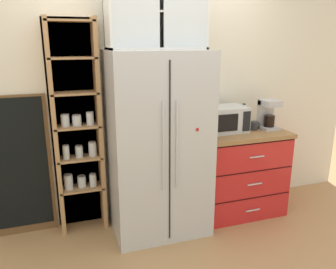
# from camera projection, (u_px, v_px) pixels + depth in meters

# --- Properties ---
(ground_plane) EXTENTS (10.63, 10.63, 0.00)m
(ground_plane) POSITION_uv_depth(u_px,v_px,m) (159.00, 226.00, 3.39)
(ground_plane) COLOR tan
(wall_back_cream) EXTENTS (4.94, 0.10, 2.55)m
(wall_back_cream) POSITION_uv_depth(u_px,v_px,m) (146.00, 95.00, 3.41)
(wall_back_cream) COLOR silver
(wall_back_cream) RESTS_ON ground
(refrigerator) EXTENTS (0.90, 0.70, 1.74)m
(refrigerator) POSITION_uv_depth(u_px,v_px,m) (158.00, 144.00, 3.17)
(refrigerator) COLOR silver
(refrigerator) RESTS_ON ground
(pantry_shelf_column) EXTENTS (0.48, 0.25, 2.02)m
(pantry_shelf_column) POSITION_uv_depth(u_px,v_px,m) (77.00, 129.00, 3.17)
(pantry_shelf_column) COLOR brown
(pantry_shelf_column) RESTS_ON ground
(counter_cabinet) EXTENTS (0.91, 0.61, 0.91)m
(counter_cabinet) POSITION_uv_depth(u_px,v_px,m) (239.00, 171.00, 3.61)
(counter_cabinet) COLOR red
(counter_cabinet) RESTS_ON ground
(microwave) EXTENTS (0.44, 0.33, 0.26)m
(microwave) POSITION_uv_depth(u_px,v_px,m) (224.00, 119.00, 3.44)
(microwave) COLOR silver
(microwave) RESTS_ON counter_cabinet
(coffee_maker) EXTENTS (0.17, 0.20, 0.31)m
(coffee_maker) POSITION_uv_depth(u_px,v_px,m) (268.00, 114.00, 3.54)
(coffee_maker) COLOR #B7B7BC
(coffee_maker) RESTS_ON counter_cabinet
(mug_charcoal) EXTENTS (0.12, 0.09, 0.09)m
(mug_charcoal) POSITION_uv_depth(u_px,v_px,m) (254.00, 126.00, 3.52)
(mug_charcoal) COLOR #2D2D33
(mug_charcoal) RESTS_ON counter_cabinet
(bottle_clear) EXTENTS (0.07, 0.07, 0.29)m
(bottle_clear) POSITION_uv_depth(u_px,v_px,m) (243.00, 119.00, 3.44)
(bottle_clear) COLOR silver
(bottle_clear) RESTS_ON counter_cabinet
(bottle_green) EXTENTS (0.06, 0.06, 0.26)m
(bottle_green) POSITION_uv_depth(u_px,v_px,m) (245.00, 122.00, 3.41)
(bottle_green) COLOR #285B33
(bottle_green) RESTS_ON counter_cabinet
(upper_cabinet) EXTENTS (0.86, 0.32, 0.62)m
(upper_cabinet) POSITION_uv_depth(u_px,v_px,m) (155.00, 13.00, 2.89)
(upper_cabinet) COLOR silver
(upper_cabinet) RESTS_ON refrigerator
(chalkboard_menu) EXTENTS (0.60, 0.04, 1.35)m
(chalkboard_menu) POSITION_uv_depth(u_px,v_px,m) (18.00, 167.00, 3.11)
(chalkboard_menu) COLOR brown
(chalkboard_menu) RESTS_ON ground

